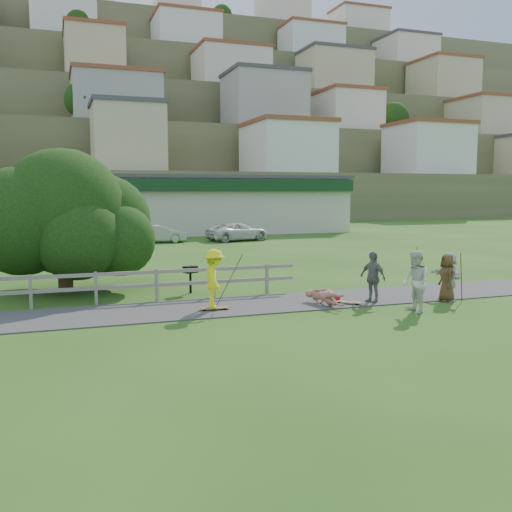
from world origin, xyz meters
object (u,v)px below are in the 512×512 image
object	(u,v)px
skater_rider	(214,282)
tree	(64,237)
skater_fallen	(325,297)
spectator_b	(373,277)
car_white	(238,232)
bbq	(190,280)
spectator_d	(449,276)
car_silver	(159,234)
spectator_a	(416,282)
spectator_c	(447,278)

from	to	relation	value
skater_rider	tree	distance (m)	6.83
skater_fallen	spectator_b	xyz separation A→B (m)	(1.74, -0.04, 0.57)
car_white	bbq	world-z (taller)	car_white
spectator_d	tree	xyz separation A→B (m)	(-12.30, 6.18, 1.21)
skater_fallen	tree	size ratio (longest dim) A/B	0.22
car_silver	car_white	xyz separation A→B (m)	(5.92, -0.38, 0.03)
skater_rider	spectator_b	xyz separation A→B (m)	(5.34, -0.46, -0.06)
spectator_a	spectator_b	world-z (taller)	spectator_a
skater_fallen	spectator_d	xyz separation A→B (m)	(4.40, -0.58, 0.54)
spectator_c	bbq	distance (m)	9.01
skater_fallen	spectator_d	bearing A→B (deg)	-22.60
skater_rider	car_silver	xyz separation A→B (m)	(2.45, 24.36, -0.29)
skater_fallen	spectator_b	bearing A→B (deg)	-16.50
car_silver	car_white	size ratio (longest dim) A/B	0.80
spectator_d	car_white	bearing A→B (deg)	-178.41
tree	bbq	xyz separation A→B (m)	(4.31, -1.84, -1.55)
spectator_b	bbq	distance (m)	6.56
spectator_d	bbq	distance (m)	9.10
spectator_c	spectator_a	bearing A→B (deg)	-45.99
skater_fallen	spectator_c	world-z (taller)	spectator_c
spectator_a	spectator_d	world-z (taller)	spectator_a
spectator_d	car_silver	xyz separation A→B (m)	(-5.55, 25.35, -0.20)
skater_rider	spectator_c	world-z (taller)	skater_rider
skater_rider	spectator_d	size ratio (longest dim) A/B	1.10
spectator_d	car_silver	size ratio (longest dim) A/B	0.43
skater_rider	bbq	distance (m)	3.37
spectator_d	bbq	size ratio (longest dim) A/B	1.68
skater_rider	tree	world-z (taller)	tree
spectator_d	spectator_b	bearing A→B (deg)	-98.95
bbq	car_silver	bearing A→B (deg)	62.64
skater_fallen	car_silver	bearing A→B (deg)	77.52
car_silver	bbq	xyz separation A→B (m)	(-2.44, -21.02, -0.14)
spectator_d	tree	bearing A→B (deg)	-114.22
spectator_b	spectator_d	bearing A→B (deg)	59.47
spectator_c	car_white	size ratio (longest dim) A/B	0.33
car_silver	bbq	size ratio (longest dim) A/B	3.86
skater_fallen	spectator_c	xyz separation A→B (m)	(4.27, -0.63, 0.51)
spectator_a	spectator_d	size ratio (longest dim) A/B	1.15
spectator_b	bbq	bearing A→B (deg)	-144.57
spectator_b	spectator_d	world-z (taller)	spectator_b
skater_rider	car_white	bearing A→B (deg)	-14.22
spectator_c	spectator_d	xyz separation A→B (m)	(0.13, 0.06, 0.03)
spectator_c	car_white	bearing A→B (deg)	-167.16
spectator_b	bbq	xyz separation A→B (m)	(-5.34, 3.80, -0.37)
spectator_a	skater_rider	bearing A→B (deg)	-106.51
spectator_a	tree	xyz separation A→B (m)	(-10.08, 7.44, 1.09)
car_silver	spectator_c	bearing A→B (deg)	-165.45
car_white	spectator_b	bearing A→B (deg)	159.55
skater_fallen	tree	bearing A→B (deg)	129.54
spectator_c	tree	distance (m)	13.73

